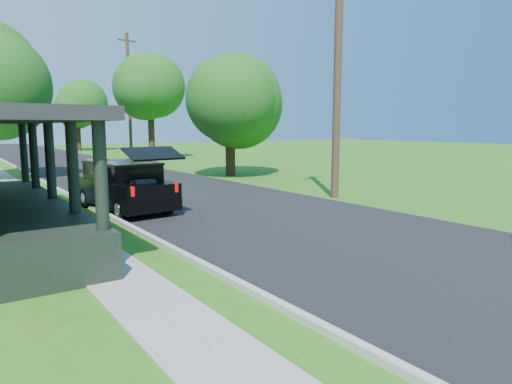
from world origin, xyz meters
TOP-DOWN VIEW (x-y plane):
  - ground at (0.00, 0.00)m, footprint 140.00×140.00m
  - street at (0.00, 20.00)m, footprint 8.00×120.00m
  - curb at (-4.05, 20.00)m, footprint 0.15×120.00m
  - sidewalk at (-5.60, 20.00)m, footprint 1.30×120.00m
  - black_suv at (-3.20, 7.95)m, footprint 2.22×4.83m
  - tree_right_near at (5.46, 15.49)m, footprint 5.73×5.38m
  - tree_right_mid at (7.31, 31.92)m, footprint 6.70×6.88m
  - tree_right_far at (5.31, 49.91)m, footprint 6.02×5.84m
  - utility_pole_near at (4.54, 6.00)m, footprint 1.79×0.71m
  - utility_pole_far at (7.00, 36.36)m, footprint 1.84×0.38m

SIDE VIEW (x-z plane):
  - ground at x=0.00m, z-range 0.00..0.00m
  - street at x=0.00m, z-range -0.01..0.01m
  - curb at x=-4.05m, z-range -0.06..0.06m
  - sidewalk at x=-5.60m, z-range -0.01..0.01m
  - black_suv at x=-3.20m, z-range -0.26..1.92m
  - tree_right_near at x=5.46m, z-range 1.00..8.15m
  - utility_pole_near at x=4.54m, z-range 0.16..10.35m
  - tree_right_far at x=5.31m, z-range 1.27..10.16m
  - utility_pole_far at x=7.00m, z-range 0.17..11.67m
  - tree_right_mid at x=7.31m, z-range 1.59..10.61m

